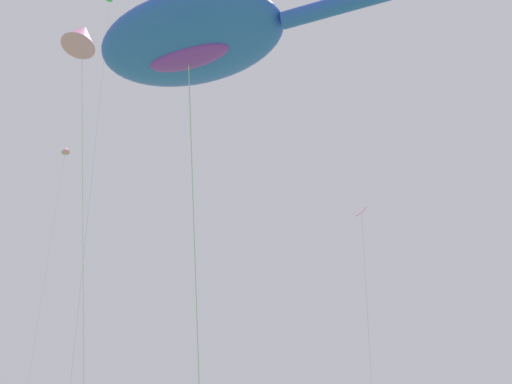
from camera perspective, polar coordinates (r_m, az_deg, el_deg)
The scene contains 4 objects.
big_show_kite at distance 13.98m, azimuth -6.84°, elevation 17.31°, with size 5.16×10.94×12.11m.
small_kite_tiny_distant at distance 18.49m, azimuth -19.83°, elevation 16.82°, with size 4.98×2.42×14.66m.
small_kite_streamer_purple at distance 43.06m, azimuth -21.56°, elevation 4.41°, with size 1.84×4.37×23.39m.
small_kite_box_yellow at distance 29.04m, azimuth 12.44°, elevation -4.45°, with size 1.64×0.78×14.02m.
Camera 1 is at (-10.33, 1.67, 1.76)m, focal length 33.96 mm.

